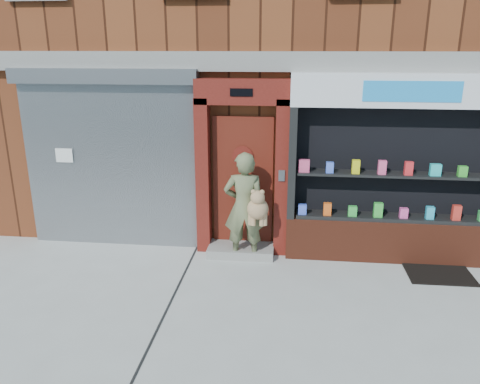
# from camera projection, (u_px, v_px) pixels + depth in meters

# --- Properties ---
(ground) EXTENTS (80.00, 80.00, 0.00)m
(ground) POSITION_uv_depth(u_px,v_px,m) (283.00, 311.00, 6.24)
(ground) COLOR #9E9E99
(ground) RESTS_ON ground
(building) EXTENTS (12.00, 8.16, 8.00)m
(building) POSITION_uv_depth(u_px,v_px,m) (294.00, 18.00, 10.73)
(building) COLOR #572613
(building) RESTS_ON ground
(shutter_bay) EXTENTS (3.10, 0.30, 3.04)m
(shutter_bay) POSITION_uv_depth(u_px,v_px,m) (110.00, 149.00, 7.88)
(shutter_bay) COLOR gray
(shutter_bay) RESTS_ON ground
(red_door_bay) EXTENTS (1.52, 0.58, 2.90)m
(red_door_bay) POSITION_uv_depth(u_px,v_px,m) (242.00, 169.00, 7.65)
(red_door_bay) COLOR #4F120D
(red_door_bay) RESTS_ON ground
(pharmacy_bay) EXTENTS (3.50, 0.41, 3.00)m
(pharmacy_bay) POSITION_uv_depth(u_px,v_px,m) (399.00, 179.00, 7.37)
(pharmacy_bay) COLOR maroon
(pharmacy_bay) RESTS_ON ground
(woman) EXTENTS (0.74, 0.57, 1.81)m
(woman) POSITION_uv_depth(u_px,v_px,m) (246.00, 207.00, 7.50)
(woman) COLOR #646A46
(woman) RESTS_ON ground
(doormat) EXTENTS (0.99, 0.69, 0.02)m
(doormat) POSITION_uv_depth(u_px,v_px,m) (439.00, 274.00, 7.21)
(doormat) COLOR black
(doormat) RESTS_ON ground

